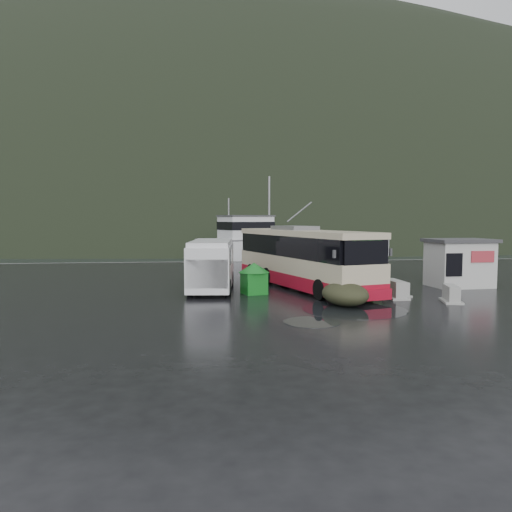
{
  "coord_description": "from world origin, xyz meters",
  "views": [
    {
      "loc": [
        -3.63,
        -25.08,
        3.89
      ],
      "look_at": [
        -0.42,
        3.94,
        1.7
      ],
      "focal_mm": 35.0,
      "sensor_mm": 36.0,
      "label": 1
    }
  ],
  "objects": [
    {
      "name": "waste_bin_right",
      "position": [
        4.17,
        -1.27,
        0.0
      ],
      "size": [
        1.2,
        1.2,
        1.6
      ],
      "primitive_type": null,
      "rotation": [
        0.0,
        0.0,
        -0.05
      ],
      "color": "#14711F",
      "rests_on": "ground"
    },
    {
      "name": "waste_bin_left",
      "position": [
        -0.91,
        0.38,
        0.0
      ],
      "size": [
        1.43,
        1.43,
        1.62
      ],
      "primitive_type": null,
      "rotation": [
        0.0,
        0.0,
        0.27
      ],
      "color": "#14711F",
      "rests_on": "ground"
    },
    {
      "name": "white_van",
      "position": [
        -3.05,
        2.0,
        0.0
      ],
      "size": [
        2.88,
        6.73,
        2.74
      ],
      "primitive_type": null,
      "rotation": [
        0.0,
        0.0,
        -0.1
      ],
      "color": "silver",
      "rests_on": "ground"
    },
    {
      "name": "quay_edge",
      "position": [
        0.0,
        20.0,
        0.0
      ],
      "size": [
        160.0,
        0.6,
        1.5
      ],
      "primitive_type": "cube",
      "color": "#999993",
      "rests_on": "ground"
    },
    {
      "name": "puddles",
      "position": [
        2.43,
        -5.0,
        0.0
      ],
      "size": [
        5.72,
        5.69,
        0.01
      ],
      "color": "black",
      "rests_on": "ground"
    },
    {
      "name": "dome_tent",
      "position": [
        2.77,
        -3.52,
        0.0
      ],
      "size": [
        2.42,
        3.0,
        1.04
      ],
      "primitive_type": null,
      "rotation": [
        0.0,
        0.0,
        0.21
      ],
      "color": "#2D2F1C",
      "rests_on": "ground"
    },
    {
      "name": "jersey_barrier_c",
      "position": [
        7.95,
        -3.2,
        0.0
      ],
      "size": [
        1.17,
        1.74,
        0.79
      ],
      "primitive_type": null,
      "rotation": [
        0.0,
        0.0,
        -0.25
      ],
      "color": "#999993",
      "rests_on": "ground"
    },
    {
      "name": "ticket_kiosk",
      "position": [
        11.05,
        1.84,
        0.0
      ],
      "size": [
        3.67,
        2.88,
        2.74
      ],
      "primitive_type": null,
      "rotation": [
        0.0,
        0.0,
        0.07
      ],
      "color": "#B9B9B5",
      "rests_on": "ground"
    },
    {
      "name": "ground",
      "position": [
        0.0,
        0.0,
        0.0
      ],
      "size": [
        160.0,
        160.0,
        0.0
      ],
      "primitive_type": "plane",
      "color": "black",
      "rests_on": "ground"
    },
    {
      "name": "harbor_water",
      "position": [
        0.0,
        110.0,
        0.0
      ],
      "size": [
        300.0,
        180.0,
        0.02
      ],
      "primitive_type": "cube",
      "color": "black",
      "rests_on": "ground"
    },
    {
      "name": "jersey_barrier_a",
      "position": [
        5.8,
        -1.72,
        0.0
      ],
      "size": [
        0.93,
        1.79,
        0.89
      ],
      "primitive_type": null,
      "rotation": [
        0.0,
        0.0,
        0.02
      ],
      "color": "#999993",
      "rests_on": "ground"
    },
    {
      "name": "jersey_barrier_b",
      "position": [
        6.19,
        -1.1,
        0.0
      ],
      "size": [
        1.1,
        1.62,
        0.74
      ],
      "primitive_type": null,
      "rotation": [
        0.0,
        0.0,
        0.27
      ],
      "color": "#999993",
      "rests_on": "ground"
    },
    {
      "name": "headland",
      "position": [
        10.0,
        250.0,
        0.0
      ],
      "size": [
        780.0,
        540.0,
        570.0
      ],
      "primitive_type": "ellipsoid",
      "color": "black",
      "rests_on": "ground"
    },
    {
      "name": "coach_bus",
      "position": [
        2.02,
        2.26,
        0.0
      ],
      "size": [
        6.47,
        12.75,
        3.5
      ],
      "primitive_type": null,
      "rotation": [
        0.0,
        0.0,
        0.29
      ],
      "color": "#BDAF8F",
      "rests_on": "ground"
    },
    {
      "name": "fishing_trawler",
      "position": [
        6.24,
        28.42,
        0.0
      ],
      "size": [
        24.54,
        12.88,
        9.65
      ],
      "primitive_type": null,
      "rotation": [
        0.0,
        0.0,
        0.33
      ],
      "color": "silver",
      "rests_on": "ground"
    }
  ]
}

